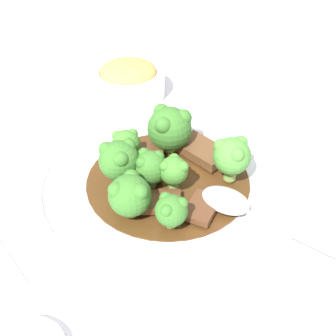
{
  "coord_description": "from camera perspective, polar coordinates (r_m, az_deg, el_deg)",
  "views": [
    {
      "loc": [
        -0.35,
        0.24,
        0.38
      ],
      "look_at": [
        0.0,
        0.0,
        0.03
      ],
      "focal_mm": 50.0,
      "sensor_mm": 36.0,
      "label": 1
    }
  ],
  "objects": [
    {
      "name": "broccoli_floret_0",
      "position": [
        0.53,
        -2.24,
        0.22
      ],
      "size": [
        0.04,
        0.04,
        0.05
      ],
      "color": "#8EB756",
      "rests_on": "main_plate"
    },
    {
      "name": "broccoli_floret_1",
      "position": [
        0.57,
        -5.12,
        3.01
      ],
      "size": [
        0.03,
        0.03,
        0.04
      ],
      "color": "#8EB756",
      "rests_on": "main_plate"
    },
    {
      "name": "ground_plane",
      "position": [
        0.57,
        -0.0,
        -2.65
      ],
      "size": [
        4.0,
        4.0,
        0.0
      ],
      "primitive_type": "plane",
      "color": "silver"
    },
    {
      "name": "broccoli_floret_3",
      "position": [
        0.48,
        0.41,
        -5.14
      ],
      "size": [
        0.03,
        0.03,
        0.04
      ],
      "color": "#8EB756",
      "rests_on": "main_plate"
    },
    {
      "name": "beef_strip_3",
      "position": [
        0.59,
        4.18,
        2.14
      ],
      "size": [
        0.07,
        0.05,
        0.01
      ],
      "color": "brown",
      "rests_on": "main_plate"
    },
    {
      "name": "broccoli_floret_5",
      "position": [
        0.5,
        -4.68,
        -3.24
      ],
      "size": [
        0.05,
        0.05,
        0.05
      ],
      "color": "#8EB756",
      "rests_on": "main_plate"
    },
    {
      "name": "broccoli_floret_7",
      "position": [
        0.53,
        -5.99,
        0.99
      ],
      "size": [
        0.05,
        0.05,
        0.06
      ],
      "color": "#7FA84C",
      "rests_on": "main_plate"
    },
    {
      "name": "beef_strip_1",
      "position": [
        0.51,
        4.28,
        -4.79
      ],
      "size": [
        0.05,
        0.06,
        0.01
      ],
      "color": "#56331E",
      "rests_on": "main_plate"
    },
    {
      "name": "main_plate",
      "position": [
        0.56,
        -0.0,
        -1.89
      ],
      "size": [
        0.32,
        0.32,
        0.02
      ],
      "color": "white",
      "rests_on": "ground_plane"
    },
    {
      "name": "broccoli_floret_2",
      "position": [
        0.52,
        0.68,
        -0.28
      ],
      "size": [
        0.03,
        0.03,
        0.04
      ],
      "color": "#7FA84C",
      "rests_on": "main_plate"
    },
    {
      "name": "beef_strip_2",
      "position": [
        0.52,
        -1.6,
        -4.13
      ],
      "size": [
        0.06,
        0.07,
        0.01
      ],
      "color": "#56331E",
      "rests_on": "main_plate"
    },
    {
      "name": "serving_spoon",
      "position": [
        0.52,
        9.05,
        -4.9
      ],
      "size": [
        0.21,
        0.1,
        0.01
      ],
      "color": "#B7B7BC",
      "rests_on": "main_plate"
    },
    {
      "name": "beef_strip_0",
      "position": [
        0.57,
        -2.43,
        0.8
      ],
      "size": [
        0.07,
        0.07,
        0.01
      ],
      "color": "#56331E",
      "rests_on": "main_plate"
    },
    {
      "name": "broccoli_floret_6",
      "position": [
        0.58,
        0.17,
        4.95
      ],
      "size": [
        0.06,
        0.06,
        0.06
      ],
      "color": "#8EB756",
      "rests_on": "main_plate"
    },
    {
      "name": "broccoli_floret_4",
      "position": [
        0.54,
        7.8,
        1.52
      ],
      "size": [
        0.04,
        0.04,
        0.06
      ],
      "color": "#7FA84C",
      "rests_on": "main_plate"
    },
    {
      "name": "side_bowl_appetizer",
      "position": [
        0.74,
        -4.81,
        10.68
      ],
      "size": [
        0.11,
        0.11,
        0.05
      ],
      "color": "white",
      "rests_on": "ground_plane"
    }
  ]
}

